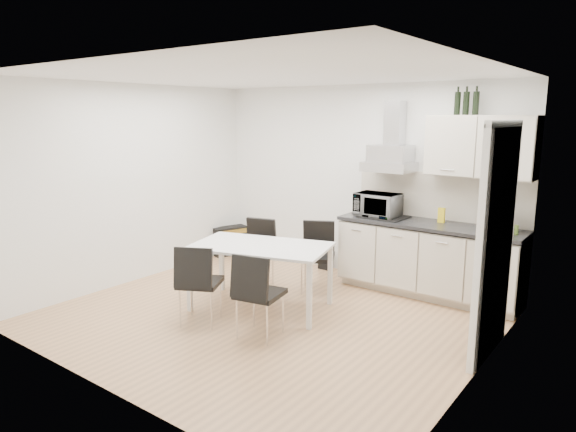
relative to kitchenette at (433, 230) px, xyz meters
name	(u,v)px	position (x,y,z in m)	size (l,w,h in m)	color
ground	(268,316)	(-1.18, -1.73, -0.83)	(4.50, 4.50, 0.00)	tan
wall_back	(359,182)	(-1.18, 0.27, 0.47)	(4.50, 0.10, 2.60)	white
wall_front	(101,236)	(-1.18, -3.73, 0.47)	(4.50, 0.10, 2.60)	white
wall_left	(135,184)	(-3.43, -1.73, 0.47)	(0.10, 4.00, 2.60)	white
wall_right	(484,229)	(1.07, -1.73, 0.47)	(0.10, 4.00, 2.60)	white
ceiling	(266,75)	(-1.18, -1.73, 1.77)	(4.50, 4.50, 0.00)	white
doorway	(495,244)	(1.03, -1.18, 0.22)	(0.08, 1.04, 2.10)	white
kitchenette	(433,230)	(0.00, 0.00, 0.00)	(2.22, 0.64, 2.52)	beige
dining_table	(261,251)	(-1.41, -1.57, -0.15)	(1.71, 1.26, 0.75)	white
chair_far_left	(255,254)	(-1.93, -1.07, -0.39)	(0.44, 0.50, 0.88)	black
chair_far_right	(317,258)	(-1.21, -0.72, -0.39)	(0.44, 0.50, 0.88)	black
chair_near_left	(200,283)	(-1.65, -2.30, -0.39)	(0.44, 0.50, 0.88)	black
chair_near_right	(260,295)	(-0.92, -2.18, -0.39)	(0.44, 0.50, 0.88)	black
guitar_amp	(230,240)	(-3.30, -0.08, -0.60)	(0.40, 0.58, 0.45)	black
floor_speaker	(325,260)	(-1.65, 0.17, -0.70)	(0.16, 0.14, 0.27)	black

